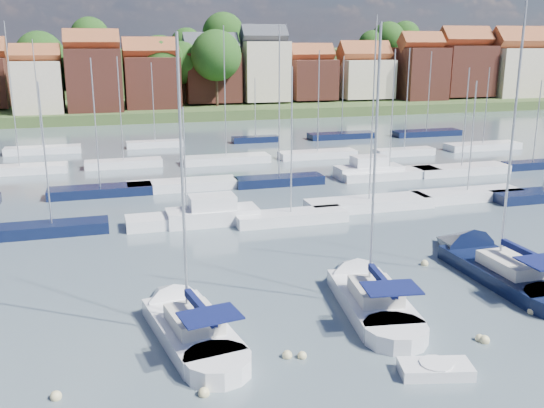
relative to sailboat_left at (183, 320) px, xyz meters
name	(u,v)px	position (x,y,z in m)	size (l,w,h in m)	color
ground	(226,170)	(10.01, 37.08, -0.36)	(260.00, 260.00, 0.00)	#45555D
sailboat_left	(183,320)	(0.00, 0.00, 0.00)	(4.75, 11.57, 15.29)	white
sailboat_centre	(364,291)	(10.07, 0.79, 0.00)	(4.69, 12.00, 15.86)	white
sailboat_navy	(485,262)	(19.23, 2.91, -0.01)	(3.79, 13.92, 19.13)	black
tender	(435,369)	(9.61, -7.45, -0.10)	(3.27, 2.07, 0.65)	white
buoy_a	(56,399)	(-5.71, -4.88, -0.36)	(0.47, 0.47, 0.47)	beige
buoy_b	(204,395)	(-0.06, -6.27, -0.36)	(0.47, 0.47, 0.47)	beige
buoy_c	(287,357)	(4.04, -4.31, -0.36)	(0.46, 0.46, 0.46)	beige
buoy_d	(479,340)	(13.24, -5.32, -0.36)	(0.42, 0.42, 0.42)	beige
buoy_e	(424,265)	(15.86, 4.34, -0.36)	(0.48, 0.48, 0.48)	beige
buoy_f	(533,313)	(17.67, -3.51, -0.36)	(0.55, 0.55, 0.55)	beige
buoy_g	(302,358)	(4.66, -4.54, -0.36)	(0.41, 0.41, 0.41)	beige
buoy_h	(484,342)	(13.35, -5.53, -0.36)	(0.49, 0.49, 0.49)	beige
marina_field	(254,173)	(11.92, 32.23, 0.08)	(79.62, 41.41, 15.93)	white
far_shore_town	(158,80)	(12.24, 129.75, 4.25)	(212.46, 90.00, 22.27)	#3E4E27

